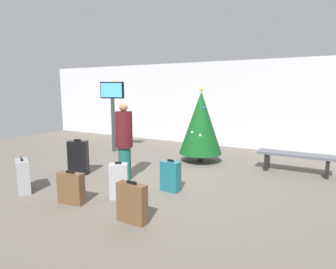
% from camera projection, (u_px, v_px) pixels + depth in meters
% --- Properties ---
extents(ground_plane, '(16.00, 16.00, 0.00)m').
position_uv_depth(ground_plane, '(158.00, 178.00, 6.45)').
color(ground_plane, '#665E54').
extents(back_wall, '(16.00, 0.20, 2.92)m').
position_uv_depth(back_wall, '(222.00, 104.00, 9.91)').
color(back_wall, silver).
rests_on(back_wall, ground_plane).
extents(holiday_tree, '(1.16, 1.16, 2.05)m').
position_uv_depth(holiday_tree, '(201.00, 123.00, 7.71)').
color(holiday_tree, '#4C3319').
rests_on(holiday_tree, ground_plane).
extents(flight_info_kiosk, '(0.76, 0.30, 2.20)m').
position_uv_depth(flight_info_kiosk, '(113.00, 105.00, 8.97)').
color(flight_info_kiosk, '#333338').
rests_on(flight_info_kiosk, ground_plane).
extents(waiting_bench, '(1.75, 0.44, 0.48)m').
position_uv_depth(waiting_bench, '(296.00, 158.00, 6.75)').
color(waiting_bench, '#4C5159').
rests_on(waiting_bench, ground_plane).
extents(traveller_0, '(0.49, 0.49, 1.69)m').
position_uv_depth(traveller_0, '(124.00, 140.00, 6.21)').
color(traveller_0, '#19594C').
rests_on(traveller_0, ground_plane).
extents(suitcase_0, '(0.49, 0.38, 0.83)m').
position_uv_depth(suitcase_0, '(78.00, 158.00, 6.67)').
color(suitcase_0, black).
rests_on(suitcase_0, ground_plane).
extents(suitcase_1, '(0.38, 0.23, 0.63)m').
position_uv_depth(suitcase_1, '(171.00, 176.00, 5.58)').
color(suitcase_1, '#19606B').
rests_on(suitcase_1, ground_plane).
extents(suitcase_2, '(0.49, 0.24, 0.59)m').
position_uv_depth(suitcase_2, '(71.00, 188.00, 4.96)').
color(suitcase_2, brown).
rests_on(suitcase_2, ground_plane).
extents(suitcase_3, '(0.39, 0.36, 0.69)m').
position_uv_depth(suitcase_3, '(119.00, 181.00, 5.20)').
color(suitcase_3, '#9EA0A5').
rests_on(suitcase_3, ground_plane).
extents(suitcase_4, '(0.54, 0.44, 0.67)m').
position_uv_depth(suitcase_4, '(23.00, 176.00, 5.52)').
color(suitcase_4, '#9EA0A5').
rests_on(suitcase_4, ground_plane).
extents(suitcase_5, '(0.49, 0.18, 0.64)m').
position_uv_depth(suitcase_5, '(132.00, 203.00, 4.25)').
color(suitcase_5, brown).
rests_on(suitcase_5, ground_plane).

